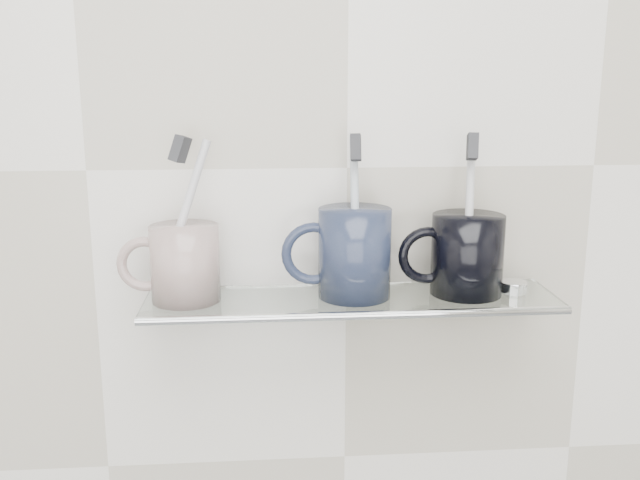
{
  "coord_description": "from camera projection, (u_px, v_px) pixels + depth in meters",
  "views": [
    {
      "loc": [
        -0.1,
        0.22,
        1.37
      ],
      "look_at": [
        -0.04,
        1.04,
        1.17
      ],
      "focal_mm": 40.0,
      "sensor_mm": 36.0,
      "label": 1
    }
  ],
  "objects": [
    {
      "name": "mug_left",
      "position": [
        185.0,
        263.0,
        0.84
      ],
      "size": [
        0.09,
        0.09,
        0.09
      ],
      "primitive_type": "cylinder",
      "rotation": [
        0.0,
        0.0,
        -0.04
      ],
      "color": "silver",
      "rests_on": "shelf_glass"
    },
    {
      "name": "wall_back",
      "position": [
        347.0,
        168.0,
        0.89
      ],
      "size": [
        2.5,
        0.0,
        2.5
      ],
      "primitive_type": "plane",
      "rotation": [
        1.57,
        0.0,
        0.0
      ],
      "color": "silver",
      "rests_on": "ground"
    },
    {
      "name": "mug_left_handle",
      "position": [
        145.0,
        264.0,
        0.84
      ],
      "size": [
        0.07,
        0.01,
        0.07
      ],
      "primitive_type": "torus",
      "rotation": [
        1.57,
        0.0,
        0.0
      ],
      "color": "silver",
      "rests_on": "mug_left"
    },
    {
      "name": "bracket_right",
      "position": [
        507.0,
        293.0,
        0.93
      ],
      "size": [
        0.02,
        0.03,
        0.02
      ],
      "primitive_type": "cylinder",
      "rotation": [
        1.57,
        0.0,
        0.0
      ],
      "color": "silver",
      "rests_on": "wall_back"
    },
    {
      "name": "bracket_left",
      "position": [
        182.0,
        301.0,
        0.9
      ],
      "size": [
        0.02,
        0.03,
        0.02
      ],
      "primitive_type": "cylinder",
      "rotation": [
        1.57,
        0.0,
        0.0
      ],
      "color": "silver",
      "rests_on": "wall_back"
    },
    {
      "name": "mug_center",
      "position": [
        355.0,
        253.0,
        0.86
      ],
      "size": [
        0.1,
        0.1,
        0.11
      ],
      "primitive_type": "cylinder",
      "rotation": [
        0.0,
        0.0,
        -0.1
      ],
      "color": "#192238",
      "rests_on": "shelf_glass"
    },
    {
      "name": "chrome_cap",
      "position": [
        514.0,
        287.0,
        0.88
      ],
      "size": [
        0.03,
        0.03,
        0.01
      ],
      "primitive_type": "cylinder",
      "color": "silver",
      "rests_on": "shelf_glass"
    },
    {
      "name": "toothbrush_left",
      "position": [
        183.0,
        218.0,
        0.83
      ],
      "size": [
        0.07,
        0.02,
        0.18
      ],
      "primitive_type": "cylinder",
      "rotation": [
        -0.17,
        0.29,
        -0.39
      ],
      "color": "silver",
      "rests_on": "mug_left"
    },
    {
      "name": "toothbrush_right",
      "position": [
        469.0,
        213.0,
        0.86
      ],
      "size": [
        0.02,
        0.06,
        0.19
      ],
      "primitive_type": "cylinder",
      "rotation": [
        -0.26,
        0.02,
        -0.18
      ],
      "color": "silver",
      "rests_on": "mug_right"
    },
    {
      "name": "shelf_rail",
      "position": [
        358.0,
        316.0,
        0.81
      ],
      "size": [
        0.5,
        0.01,
        0.01
      ],
      "primitive_type": "cylinder",
      "rotation": [
        0.0,
        1.57,
        0.0
      ],
      "color": "silver",
      "rests_on": "shelf_glass"
    },
    {
      "name": "bristles_left",
      "position": [
        180.0,
        149.0,
        0.81
      ],
      "size": [
        0.03,
        0.03,
        0.04
      ],
      "primitive_type": "cube",
      "rotation": [
        -0.17,
        0.29,
        -0.39
      ],
      "color": "#2C2D30",
      "rests_on": "toothbrush_left"
    },
    {
      "name": "shelf_glass",
      "position": [
        352.0,
        300.0,
        0.87
      ],
      "size": [
        0.5,
        0.12,
        0.01
      ],
      "primitive_type": "cube",
      "color": "silver",
      "rests_on": "wall_back"
    },
    {
      "name": "mug_center_handle",
      "position": [
        313.0,
        254.0,
        0.85
      ],
      "size": [
        0.08,
        0.01,
        0.08
      ],
      "primitive_type": "torus",
      "rotation": [
        1.57,
        0.0,
        0.0
      ],
      "color": "#192238",
      "rests_on": "mug_center"
    },
    {
      "name": "bristles_right",
      "position": [
        472.0,
        147.0,
        0.84
      ],
      "size": [
        0.02,
        0.03,
        0.03
      ],
      "primitive_type": "cube",
      "rotation": [
        -0.26,
        0.02,
        -0.18
      ],
      "color": "#2C2D30",
      "rests_on": "toothbrush_right"
    },
    {
      "name": "bristles_center",
      "position": [
        356.0,
        148.0,
        0.83
      ],
      "size": [
        0.02,
        0.03,
        0.03
      ],
      "primitive_type": "cube",
      "rotation": [
        -0.23,
        -0.04,
        -0.17
      ],
      "color": "#2C2D30",
      "rests_on": "toothbrush_center"
    },
    {
      "name": "mug_right_handle",
      "position": [
        427.0,
        255.0,
        0.87
      ],
      "size": [
        0.07,
        0.01,
        0.07
      ],
      "primitive_type": "torus",
      "rotation": [
        1.57,
        0.0,
        0.0
      ],
      "color": "black",
      "rests_on": "mug_right"
    },
    {
      "name": "toothbrush_center",
      "position": [
        355.0,
        215.0,
        0.85
      ],
      "size": [
        0.01,
        0.05,
        0.19
      ],
      "primitive_type": "cylinder",
      "rotation": [
        -0.23,
        -0.04,
        -0.17
      ],
      "color": "#ADC3CE",
      "rests_on": "mug_center"
    },
    {
      "name": "mug_right",
      "position": [
        467.0,
        255.0,
        0.87
      ],
      "size": [
        0.09,
        0.09,
        0.1
      ],
      "primitive_type": "cylinder",
      "rotation": [
        0.0,
        0.0,
        -0.01
      ],
      "color": "black",
      "rests_on": "shelf_glass"
    }
  ]
}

